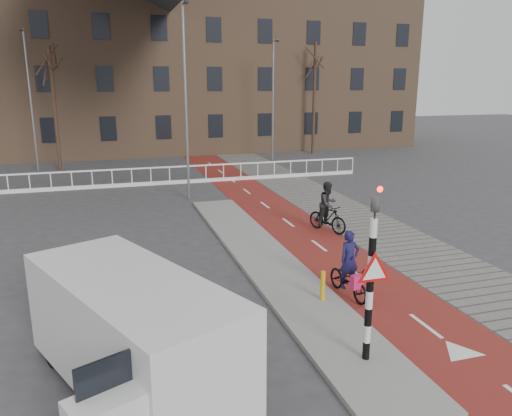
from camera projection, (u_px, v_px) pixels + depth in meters
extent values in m
plane|color=#38383A|center=(346.00, 316.00, 11.94)|extent=(120.00, 120.00, 0.00)
cube|color=maroon|center=(272.00, 210.00, 21.63)|extent=(2.50, 60.00, 0.01)
cube|color=slate|center=(331.00, 206.00, 22.42)|extent=(3.00, 60.00, 0.01)
cube|color=gray|center=(267.00, 261.00, 15.43)|extent=(1.80, 16.00, 0.12)
cylinder|color=black|center=(370.00, 291.00, 9.53)|extent=(0.14, 0.14, 2.88)
imported|color=black|center=(375.00, 197.00, 9.07)|extent=(0.13, 0.16, 0.80)
cylinder|color=#FF0C05|center=(380.00, 189.00, 8.90)|extent=(0.11, 0.02, 0.11)
cylinder|color=gold|center=(323.00, 286.00, 12.43)|extent=(0.12, 0.12, 0.76)
imported|color=black|center=(348.00, 280.00, 12.92)|extent=(0.76, 1.72, 0.88)
imported|color=#16153E|center=(349.00, 259.00, 12.78)|extent=(0.59, 0.42, 1.53)
cube|color=#CF1D5A|center=(357.00, 282.00, 12.36)|extent=(0.31, 0.22, 0.35)
imported|color=black|center=(327.00, 218.00, 18.45)|extent=(1.18, 1.79, 1.05)
imported|color=black|center=(328.00, 204.00, 18.31)|extent=(0.99, 0.90, 1.64)
cube|color=silver|center=(132.00, 330.00, 8.90)|extent=(3.85, 5.33, 1.98)
cube|color=green|center=(73.00, 343.00, 8.64)|extent=(1.33, 2.90, 0.55)
cube|color=green|center=(188.00, 327.00, 9.21)|extent=(1.33, 2.90, 0.55)
cube|color=black|center=(140.00, 375.00, 6.83)|extent=(1.65, 0.78, 0.90)
cylinder|color=black|center=(228.00, 393.00, 8.41)|extent=(0.51, 0.73, 0.69)
cylinder|color=black|center=(55.00, 349.00, 9.79)|extent=(0.51, 0.73, 0.69)
cylinder|color=black|center=(133.00, 322.00, 10.86)|extent=(0.51, 0.73, 0.69)
cube|color=silver|center=(112.00, 170.00, 26.05)|extent=(28.00, 0.08, 0.08)
cube|color=silver|center=(113.00, 186.00, 26.26)|extent=(28.00, 0.10, 0.20)
cube|color=#7F6047|center=(129.00, 74.00, 39.27)|extent=(46.00, 10.00, 12.00)
cylinder|color=black|center=(55.00, 110.00, 30.52)|extent=(0.23, 0.23, 7.49)
cylinder|color=black|center=(314.00, 99.00, 37.68)|extent=(0.22, 0.22, 8.25)
cylinder|color=slate|center=(186.00, 105.00, 22.66)|extent=(0.12, 0.12, 8.79)
cylinder|color=slate|center=(31.00, 102.00, 30.33)|extent=(0.12, 0.12, 8.42)
cylinder|color=slate|center=(273.00, 101.00, 34.54)|extent=(0.12, 0.12, 8.15)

